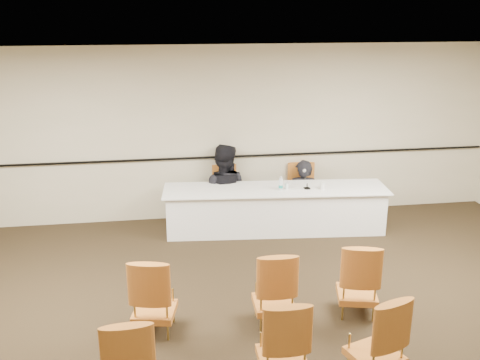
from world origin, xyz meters
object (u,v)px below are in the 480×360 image
object	(u,v)px
panelist_main	(302,203)
microphone	(307,180)
aud_chair_back_mid	(282,339)
coffee_cup	(323,186)
aud_chair_front_right	(358,278)
aud_chair_front_left	(154,294)
aud_chair_back_right	(376,336)
panelist_second_chair	(223,193)
drinking_glass	(287,186)
panelist_second	(223,196)
aud_chair_back_left	(129,359)
aud_chair_front_mid	(274,287)
panelist_main_chair	(302,192)
panel_table	(275,209)
water_bottle	(281,183)

from	to	relation	value
panelist_main	microphone	world-z (taller)	panelist_main
panelist_main	aud_chair_back_mid	bearing A→B (deg)	82.93
coffee_cup	aud_chair_front_right	bearing A→B (deg)	-97.02
aud_chair_front_left	aud_chair_back_right	distance (m)	2.46
aud_chair_back_mid	microphone	bearing A→B (deg)	71.74
panelist_main	panelist_second_chair	xyz separation A→B (m)	(-1.39, 0.12, 0.21)
aud_chair_back_mid	drinking_glass	bearing A→B (deg)	76.69
panelist_second	aud_chair_front_left	xyz separation A→B (m)	(-1.19, -3.31, 0.04)
panelist_main	drinking_glass	distance (m)	0.87
panelist_main	aud_chair_front_right	size ratio (longest dim) A/B	1.68
aud_chair_front_left	aud_chair_back_mid	xyz separation A→B (m)	(1.25, -1.06, 0.00)
microphone	aud_chair_back_left	distance (m)	4.64
aud_chair_front_right	aud_chair_back_right	bearing A→B (deg)	-88.60
drinking_glass	aud_chair_front_mid	distance (m)	2.81
panelist_second	aud_chair_front_mid	world-z (taller)	panelist_second
panelist_main_chair	aud_chair_front_right	world-z (taller)	same
panel_table	panelist_second	world-z (taller)	panelist_second
panelist_second	panelist_second_chair	world-z (taller)	panelist_second
drinking_glass	aud_chair_back_right	bearing A→B (deg)	-89.76
panelist_second	aud_chair_front_left	distance (m)	3.51
panelist_main	aud_chair_back_mid	xyz separation A→B (m)	(-1.33, -4.25, 0.21)
panel_table	aud_chair_front_right	distance (m)	2.70
panel_table	panelist_second_chair	size ratio (longest dim) A/B	3.87
aud_chair_back_mid	panel_table	bearing A→B (deg)	79.38
microphone	aud_chair_front_right	bearing A→B (deg)	-94.82
panel_table	panelist_main_chair	xyz separation A→B (m)	(0.60, 0.50, 0.11)
coffee_cup	aud_chair_front_right	world-z (taller)	aud_chair_front_right
panelist_main_chair	microphone	xyz separation A→B (m)	(-0.09, -0.60, 0.41)
panelist_main_chair	microphone	size ratio (longest dim) A/B	3.20
panel_table	panelist_main	world-z (taller)	panelist_main
panelist_second_chair	aud_chair_back_mid	size ratio (longest dim) A/B	1.00
aud_chair_front_mid	aud_chair_front_right	size ratio (longest dim) A/B	1.00
panelist_second_chair	aud_chair_front_left	world-z (taller)	same
aud_chair_front_left	aud_chair_back_right	world-z (taller)	same
microphone	aud_chair_back_mid	size ratio (longest dim) A/B	0.31
microphone	panel_table	bearing A→B (deg)	165.63
water_bottle	coffee_cup	xyz separation A→B (m)	(0.69, -0.07, -0.05)
panelist_second	aud_chair_back_right	xyz separation A→B (m)	(0.98, -4.46, 0.04)
aud_chair_front_mid	aud_chair_front_left	bearing A→B (deg)	179.80
panel_table	aud_chair_back_mid	xyz separation A→B (m)	(-0.74, -3.75, 0.11)
aud_chair_front_left	aud_chair_back_mid	bearing A→B (deg)	-28.59
panelist_main_chair	aud_chair_front_right	bearing A→B (deg)	-87.91
panelist_main_chair	water_bottle	xyz separation A→B (m)	(-0.54, -0.61, 0.38)
panel_table	water_bottle	distance (m)	0.50
microphone	aud_chair_front_mid	xyz separation A→B (m)	(-1.11, -2.63, -0.41)
panelist_main_chair	aud_chair_front_mid	xyz separation A→B (m)	(-1.20, -3.23, 0.00)
panelist_main_chair	panelist_second_chair	size ratio (longest dim) A/B	1.00
coffee_cup	aud_chair_front_left	world-z (taller)	aud_chair_front_left
panelist_second_chair	aud_chair_back_mid	world-z (taller)	same
drinking_glass	coffee_cup	size ratio (longest dim) A/B	0.75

